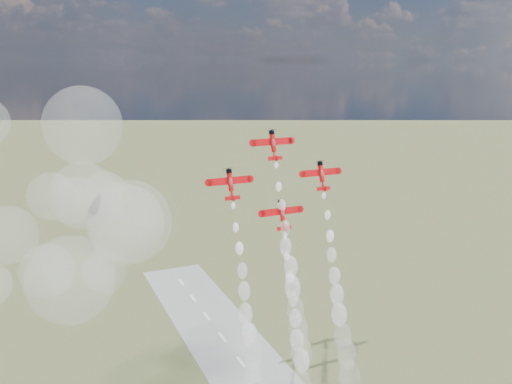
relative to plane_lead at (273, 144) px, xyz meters
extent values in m
cylinder|color=#BF090C|center=(0.00, 0.16, 0.46)|extent=(1.27, 2.70, 4.88)
cylinder|color=black|center=(0.00, 0.96, 2.87)|extent=(1.45, 1.67, 1.32)
cube|color=#BF090C|center=(0.00, 0.54, 0.62)|extent=(11.08, 0.76, 1.79)
cube|color=white|center=(-3.00, 0.65, 0.58)|extent=(4.36, 0.18, 0.48)
cube|color=white|center=(3.00, 0.65, 0.58)|extent=(4.36, 0.18, 0.48)
cube|color=#BF090C|center=(0.00, -1.26, -3.38)|extent=(4.00, 0.42, 0.98)
cube|color=#BF090C|center=(0.00, -1.97, -3.33)|extent=(0.13, 1.84, 1.61)
ellipsoid|color=silver|center=(0.00, -0.35, 0.53)|extent=(1.00, 1.56, 2.42)
cone|color=#BF090C|center=(0.00, -0.95, -2.72)|extent=(1.27, 1.95, 2.64)
cylinder|color=#BF090C|center=(-12.89, -2.69, -8.10)|extent=(1.27, 2.70, 4.88)
cylinder|color=black|center=(-12.89, -1.89, -5.69)|extent=(1.45, 1.67, 1.32)
cube|color=#BF090C|center=(-12.89, -2.30, -7.95)|extent=(11.08, 0.76, 1.79)
cube|color=white|center=(-15.89, -2.20, -7.98)|extent=(4.36, 0.18, 0.48)
cube|color=white|center=(-9.89, -2.20, -7.98)|extent=(4.36, 0.18, 0.48)
cube|color=#BF090C|center=(-12.89, -4.11, -11.94)|extent=(4.00, 0.42, 0.98)
cube|color=#BF090C|center=(-12.89, -4.81, -11.90)|extent=(0.13, 1.84, 1.61)
ellipsoid|color=silver|center=(-12.89, -3.19, -8.03)|extent=(1.00, 1.56, 2.42)
cone|color=#BF090C|center=(-12.89, -3.79, -11.28)|extent=(1.27, 1.95, 2.64)
cylinder|color=#BF090C|center=(12.89, -2.69, -8.10)|extent=(1.27, 2.70, 4.88)
cylinder|color=black|center=(12.89, -1.89, -5.69)|extent=(1.45, 1.67, 1.32)
cube|color=#BF090C|center=(12.89, -2.30, -7.95)|extent=(11.08, 0.76, 1.79)
cube|color=white|center=(9.89, -2.20, -7.98)|extent=(4.36, 0.18, 0.48)
cube|color=white|center=(15.89, -2.20, -7.98)|extent=(4.36, 0.18, 0.48)
cube|color=#BF090C|center=(12.89, -4.11, -11.94)|extent=(4.00, 0.42, 0.98)
cube|color=#BF090C|center=(12.89, -4.81, -11.90)|extent=(0.13, 1.84, 1.61)
ellipsoid|color=silver|center=(12.89, -3.19, -8.03)|extent=(1.00, 1.56, 2.42)
cone|color=#BF090C|center=(12.89, -3.79, -11.28)|extent=(1.27, 1.95, 2.64)
cylinder|color=#BF090C|center=(0.00, -5.54, -16.67)|extent=(1.27, 2.70, 4.88)
cylinder|color=black|center=(0.00, -4.74, -14.25)|extent=(1.45, 1.67, 1.32)
cube|color=#BF090C|center=(0.00, -5.15, -16.51)|extent=(11.08, 0.76, 1.79)
cube|color=white|center=(-3.00, -5.05, -16.54)|extent=(4.36, 0.18, 0.48)
cube|color=white|center=(3.00, -5.05, -16.54)|extent=(4.36, 0.18, 0.48)
cube|color=#BF090C|center=(0.00, -6.96, -20.50)|extent=(4.00, 0.42, 0.98)
cube|color=#BF090C|center=(0.00, -7.66, -20.46)|extent=(0.13, 1.84, 1.61)
ellipsoid|color=silver|center=(0.00, -6.04, -16.59)|extent=(1.00, 1.56, 2.42)
cone|color=#BF090C|center=(0.00, -6.64, -19.84)|extent=(1.27, 1.95, 2.64)
sphere|color=white|center=(0.07, -1.83, -5.14)|extent=(1.04, 1.04, 1.04)
sphere|color=white|center=(0.01, -3.52, -10.41)|extent=(1.50, 1.50, 1.50)
sphere|color=white|center=(0.15, -4.96, -15.03)|extent=(1.96, 1.96, 1.96)
sphere|color=white|center=(0.20, -6.99, -20.49)|extent=(2.42, 2.42, 2.42)
sphere|color=white|center=(-0.25, -8.35, -24.87)|extent=(2.88, 2.88, 2.88)
sphere|color=white|center=(0.38, -10.20, -29.84)|extent=(3.34, 3.34, 3.34)
sphere|color=white|center=(0.16, -11.83, -34.82)|extent=(3.80, 3.80, 3.80)
sphere|color=white|center=(0.10, -13.44, -40.10)|extent=(4.26, 4.26, 4.26)
sphere|color=white|center=(0.11, -15.29, -44.87)|extent=(4.72, 4.72, 4.72)
sphere|color=white|center=(0.53, -16.34, -50.66)|extent=(5.18, 5.18, 5.18)
sphere|color=white|center=(-12.91, -4.59, -13.79)|extent=(1.04, 1.04, 1.04)
sphere|color=white|center=(-12.91, -6.24, -18.93)|extent=(1.50, 1.50, 1.50)
sphere|color=white|center=(-12.70, -8.07, -23.76)|extent=(1.96, 1.96, 1.96)
sphere|color=white|center=(-12.65, -9.76, -28.92)|extent=(2.42, 2.42, 2.42)
sphere|color=white|center=(-12.88, -11.49, -33.52)|extent=(2.88, 2.88, 2.88)
sphere|color=white|center=(-13.03, -12.52, -39.09)|extent=(3.34, 3.34, 3.34)
sphere|color=white|center=(-12.76, -14.13, -43.98)|extent=(3.80, 3.80, 3.80)
sphere|color=white|center=(-12.54, -16.41, -48.59)|extent=(4.26, 4.26, 4.26)
sphere|color=white|center=(-13.24, -17.70, -53.19)|extent=(4.72, 4.72, 4.72)
sphere|color=white|center=(12.83, -4.47, -13.82)|extent=(1.04, 1.04, 1.04)
sphere|color=white|center=(13.03, -6.36, -18.66)|extent=(1.50, 1.50, 1.50)
sphere|color=white|center=(13.05, -7.95, -23.99)|extent=(1.96, 1.96, 1.96)
sphere|color=white|center=(12.88, -9.29, -28.70)|extent=(2.42, 2.42, 2.42)
sphere|color=white|center=(12.66, -11.39, -33.78)|extent=(2.88, 2.88, 2.88)
sphere|color=white|center=(12.85, -12.65, -38.62)|extent=(3.34, 3.34, 3.34)
sphere|color=white|center=(12.73, -14.24, -43.53)|extent=(3.80, 3.80, 3.80)
sphere|color=white|center=(12.65, -16.35, -48.43)|extent=(4.26, 4.26, 4.26)
sphere|color=white|center=(13.28, -17.72, -53.28)|extent=(4.72, 4.72, 4.72)
sphere|color=white|center=(12.96, -19.94, -58.42)|extent=(5.18, 5.18, 5.18)
sphere|color=white|center=(0.05, -7.43, -22.31)|extent=(1.04, 1.04, 1.04)
sphere|color=white|center=(-0.16, -8.94, -27.38)|extent=(1.50, 1.50, 1.50)
sphere|color=white|center=(-0.22, -10.88, -32.35)|extent=(1.96, 1.96, 1.96)
sphere|color=white|center=(0.02, -12.53, -37.52)|extent=(2.42, 2.42, 2.42)
sphere|color=white|center=(-0.24, -14.40, -41.99)|extent=(2.88, 2.88, 2.88)
sphere|color=white|center=(-0.28, -15.49, -47.44)|extent=(3.34, 3.34, 3.34)
sphere|color=white|center=(-0.07, -17.81, -52.06)|extent=(3.80, 3.80, 3.80)
sphere|color=white|center=(-0.34, -18.64, -57.49)|extent=(4.26, 4.26, 4.26)
sphere|color=white|center=(-47.52, 20.13, -14.72)|extent=(12.48, 12.48, 12.48)
sphere|color=white|center=(-45.87, 18.31, -13.20)|extent=(17.49, 17.49, 17.49)
sphere|color=white|center=(-41.94, 18.16, -34.80)|extent=(12.15, 12.15, 12.15)
sphere|color=white|center=(-51.32, 7.35, -31.50)|extent=(21.90, 21.90, 21.90)
sphere|color=white|center=(-53.63, 15.93, -12.01)|extent=(12.00, 12.00, 12.00)
sphere|color=white|center=(-36.26, 6.34, -18.12)|extent=(21.03, 21.03, 21.03)
sphere|color=white|center=(-35.67, 16.09, -21.21)|extent=(20.56, 20.56, 20.56)
sphere|color=white|center=(-42.05, 4.55, -10.22)|extent=(11.24, 11.24, 11.24)
sphere|color=white|center=(-64.47, 19.77, -21.95)|extent=(14.84, 14.84, 14.84)
sphere|color=white|center=(-44.37, 20.59, 4.69)|extent=(20.34, 20.34, 20.34)
sphere|color=white|center=(-56.42, 9.44, -29.13)|extent=(13.41, 13.41, 13.41)
camera|label=1|loc=(-58.74, -124.67, 21.05)|focal=38.00mm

